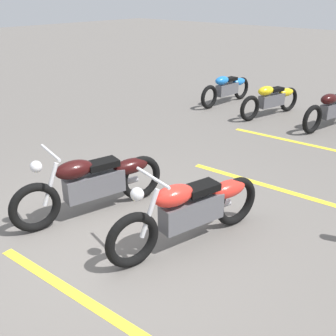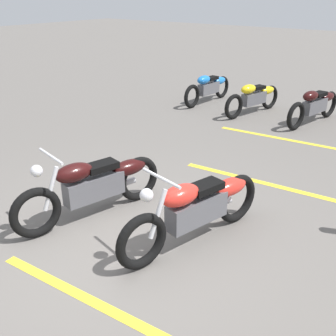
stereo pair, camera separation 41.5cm
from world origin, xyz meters
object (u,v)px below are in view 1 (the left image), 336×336
motorcycle_bright_foreground (192,208)px  motorcycle_row_far_right (227,88)px  motorcycle_row_center (334,108)px  motorcycle_row_right (272,99)px  motorcycle_dark_foreground (95,182)px

motorcycle_bright_foreground → motorcycle_row_far_right: motorcycle_bright_foreground is taller
motorcycle_row_center → motorcycle_row_far_right: 2.96m
motorcycle_row_center → motorcycle_row_far_right: motorcycle_row_center is taller
motorcycle_row_right → motorcycle_row_far_right: size_ratio=0.98×
motorcycle_bright_foreground → motorcycle_row_center: (5.73, 0.51, -0.03)m
motorcycle_row_right → motorcycle_row_far_right: (0.27, 1.48, 0.00)m
motorcycle_dark_foreground → motorcycle_row_far_right: 6.51m
motorcycle_row_far_right → motorcycle_row_center: bearing=90.0°
motorcycle_dark_foreground → motorcycle_row_center: 6.11m
motorcycle_bright_foreground → motorcycle_row_center: bearing=-161.7°
motorcycle_dark_foreground → motorcycle_row_right: (5.92, 0.54, -0.05)m
motorcycle_bright_foreground → motorcycle_row_far_right: (5.87, 3.47, -0.04)m
motorcycle_row_right → motorcycle_row_far_right: 1.51m
motorcycle_bright_foreground → motorcycle_row_center: motorcycle_bright_foreground is taller
motorcycle_dark_foreground → motorcycle_row_far_right: (6.19, 2.02, -0.04)m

